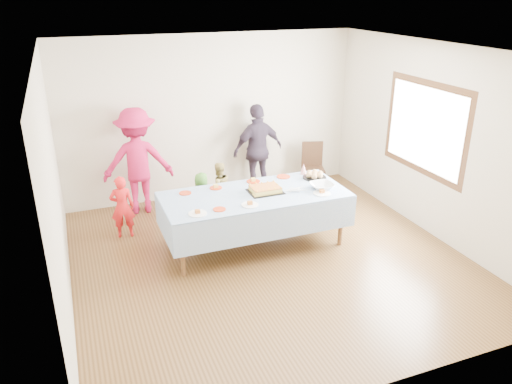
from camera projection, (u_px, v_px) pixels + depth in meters
ground at (269, 258)px, 6.67m from camera, size 5.00×5.00×0.00m
room_walls at (274, 129)px, 6.02m from camera, size 5.04×5.04×2.72m
party_table at (255, 197)px, 6.74m from camera, size 2.50×1.10×0.78m
birthday_cake at (265, 189)px, 6.76m from camera, size 0.45×0.35×0.08m
rolls_tray at (315, 175)px, 7.25m from camera, size 0.34×0.34×0.10m
punch_bowl at (322, 186)px, 6.87m from camera, size 0.32×0.32×0.08m
party_hat at (304, 169)px, 7.40m from camera, size 0.10×0.10×0.16m
fork_pile at (294, 189)px, 6.78m from camera, size 0.24×0.18×0.07m
plate_red_far_a at (185, 193)px, 6.73m from camera, size 0.17×0.17×0.01m
plate_red_far_b at (216, 188)px, 6.90m from camera, size 0.17×0.17×0.01m
plate_red_far_c at (253, 181)px, 7.13m from camera, size 0.20×0.20×0.01m
plate_red_far_d at (283, 177)px, 7.31m from camera, size 0.20×0.20×0.01m
plate_red_near at (219, 209)px, 6.24m from camera, size 0.16×0.16×0.01m
plate_white_left at (198, 214)px, 6.12m from camera, size 0.23×0.23×0.01m
plate_white_mid at (250, 205)px, 6.36m from camera, size 0.22×0.22×0.01m
plate_white_right at (322, 193)px, 6.72m from camera, size 0.24×0.24×0.01m
dining_chair at (313, 164)px, 8.78m from camera, size 0.47×0.47×0.86m
toddler_left at (122, 207)px, 7.10m from camera, size 0.37×0.27×0.93m
toddler_mid at (202, 200)px, 7.42m from camera, size 0.48×0.39×0.85m
toddler_right at (219, 189)px, 7.83m from camera, size 0.44×0.36×0.86m
adult_left at (138, 161)px, 7.78m from camera, size 1.15×0.75×1.69m
adult_right at (258, 150)px, 8.50m from camera, size 0.97×0.52×1.58m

